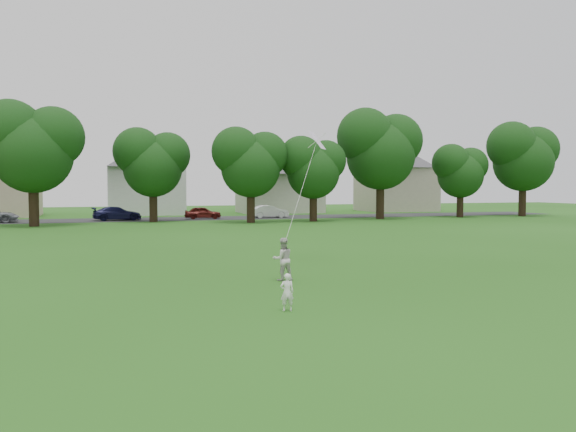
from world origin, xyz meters
name	(u,v)px	position (x,y,z in m)	size (l,w,h in m)	color
ground	(268,307)	(0.00, 0.00, 0.00)	(160.00, 160.00, 0.00)	#1F5212
street	(152,219)	(0.00, 42.00, 0.01)	(90.00, 7.00, 0.01)	#2D2D30
toddler	(287,292)	(0.33, -0.58, 0.49)	(0.36, 0.23, 0.98)	white
older_boy	(283,259)	(1.61, 3.93, 0.73)	(0.71, 0.55, 1.46)	beige
kite	(302,189)	(3.02, 6.05, 3.10)	(1.94, 2.68, 6.54)	white
tree_row	(198,150)	(3.54, 35.68, 6.38)	(81.61, 8.98, 11.14)	black
parked_cars	(53,215)	(-8.95, 41.00, 0.64)	(46.30, 2.31, 1.29)	black
house_row	(158,172)	(1.44, 52.00, 4.88)	(76.45, 14.07, 10.25)	beige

